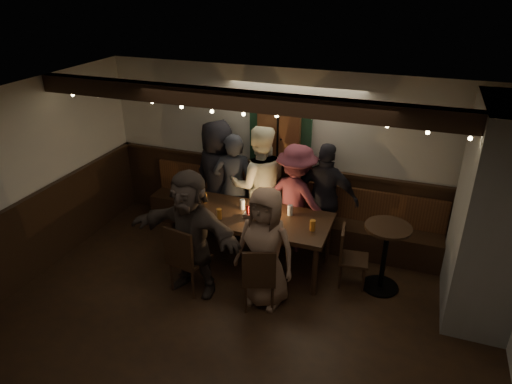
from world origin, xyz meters
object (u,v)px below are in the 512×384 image
at_px(chair_near_left, 185,256).
at_px(person_b, 234,187).
at_px(person_f, 191,233).
at_px(dining_table, 251,220).
at_px(person_g, 265,248).
at_px(chair_end, 348,253).
at_px(person_d, 296,198).
at_px(high_top, 385,250).
at_px(chair_near_right, 259,275).
at_px(person_e, 325,198).
at_px(person_c, 259,185).
at_px(person_a, 218,177).

relative_size(chair_near_left, person_b, 0.57).
bearing_deg(person_f, chair_near_left, -119.51).
bearing_deg(dining_table, person_g, -57.41).
bearing_deg(chair_end, person_d, 144.87).
bearing_deg(high_top, dining_table, -178.01).
distance_m(chair_near_right, person_g, 0.34).
xyz_separation_m(chair_near_right, person_e, (0.43, 1.65, 0.34)).
height_order(chair_end, person_b, person_b).
xyz_separation_m(dining_table, person_d, (0.47, 0.64, 0.11)).
distance_m(dining_table, high_top, 1.83).
bearing_deg(person_f, person_c, 82.16).
distance_m(chair_near_right, person_e, 1.74).
relative_size(person_b, person_d, 1.04).
distance_m(dining_table, chair_near_left, 1.07).
bearing_deg(person_g, person_f, -169.37).
relative_size(chair_near_left, person_g, 0.61).
distance_m(dining_table, person_c, 0.75).
height_order(chair_end, person_c, person_c).
bearing_deg(chair_near_left, person_d, 56.02).
bearing_deg(high_top, person_e, 143.65).
height_order(person_d, person_g, person_d).
xyz_separation_m(dining_table, person_g, (0.46, -0.72, 0.08)).
relative_size(person_b, person_c, 0.93).
bearing_deg(person_c, person_b, -13.33).
bearing_deg(chair_end, chair_near_left, -155.09).
distance_m(chair_near_left, chair_near_right, 1.01).
height_order(dining_table, person_f, person_f).
bearing_deg(chair_near_left, dining_table, 57.41).
height_order(chair_near_left, person_b, person_b).
bearing_deg(person_g, dining_table, 128.45).
relative_size(chair_near_right, person_e, 0.53).
xyz_separation_m(high_top, person_c, (-1.95, 0.64, 0.33)).
distance_m(chair_near_right, person_c, 1.75).
bearing_deg(chair_near_right, chair_near_left, 179.92).
distance_m(person_d, person_f, 1.74).
height_order(person_d, person_f, person_f).
bearing_deg(chair_end, chair_near_right, -135.78).
bearing_deg(person_c, person_e, 159.61).
distance_m(person_c, person_f, 1.56).
height_order(person_a, person_c, person_c).
bearing_deg(chair_near_left, person_b, 88.08).
height_order(dining_table, person_e, person_e).
bearing_deg(dining_table, person_b, 129.18).
distance_m(high_top, person_e, 1.21).
distance_m(person_b, person_g, 1.67).
relative_size(dining_table, person_d, 1.33).
bearing_deg(person_e, person_c, 7.15).
distance_m(chair_end, person_d, 1.16).
distance_m(person_e, person_g, 1.54).
relative_size(person_a, person_e, 1.09).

